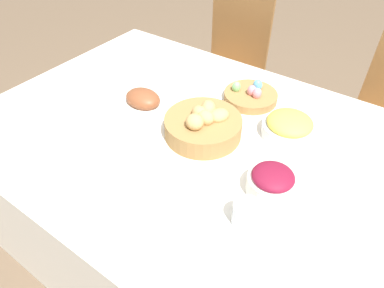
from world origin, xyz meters
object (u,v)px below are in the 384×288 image
(pineapple_bowl, at_px, (289,126))
(drinking_cup, at_px, (246,214))
(egg_basket, at_px, (251,95))
(ham_platter, at_px, (143,100))
(beet_salad_bowl, at_px, (272,182))
(bread_basket, at_px, (203,125))
(chair_far_left, at_px, (228,61))
(dinner_plate, at_px, (143,224))
(butter_dish, at_px, (126,140))
(spoon, at_px, (199,260))
(fork, at_px, (103,199))
(knife, at_px, (189,254))

(pineapple_bowl, height_order, drinking_cup, pineapple_bowl)
(egg_basket, xyz_separation_m, pineapple_bowl, (0.23, -0.13, 0.02))
(ham_platter, height_order, beet_salad_bowl, beet_salad_bowl)
(egg_basket, xyz_separation_m, beet_salad_bowl, (0.30, -0.42, 0.02))
(bread_basket, distance_m, ham_platter, 0.32)
(chair_far_left, height_order, dinner_plate, chair_far_left)
(bread_basket, distance_m, egg_basket, 0.31)
(pineapple_bowl, bearing_deg, butter_dish, -140.13)
(spoon, bearing_deg, pineapple_bowl, 87.80)
(fork, height_order, spoon, same)
(ham_platter, height_order, drinking_cup, drinking_cup)
(spoon, bearing_deg, dinner_plate, 175.77)
(ham_platter, xyz_separation_m, pineapple_bowl, (0.58, 0.17, 0.02))
(dinner_plate, bearing_deg, beet_salad_bowl, 53.53)
(beet_salad_bowl, height_order, knife, beet_salad_bowl)
(ham_platter, bearing_deg, dinner_plate, -48.71)
(egg_basket, bearing_deg, pineapple_bowl, -29.55)
(bread_basket, xyz_separation_m, egg_basket, (0.04, 0.31, -0.02))
(spoon, bearing_deg, fork, 175.77)
(bread_basket, relative_size, pineapple_bowl, 1.44)
(chair_far_left, bearing_deg, butter_dish, -75.14)
(drinking_cup, bearing_deg, ham_platter, 156.28)
(bread_basket, bearing_deg, dinner_plate, -78.71)
(bread_basket, relative_size, drinking_cup, 3.60)
(bread_basket, distance_m, fork, 0.45)
(ham_platter, xyz_separation_m, knife, (0.57, -0.46, -0.02))
(chair_far_left, bearing_deg, fork, -71.97)
(dinner_plate, relative_size, knife, 1.42)
(egg_basket, bearing_deg, ham_platter, -140.09)
(dinner_plate, distance_m, knife, 0.16)
(ham_platter, distance_m, beet_salad_bowl, 0.66)
(ham_platter, bearing_deg, egg_basket, 39.91)
(knife, bearing_deg, fork, -175.77)
(chair_far_left, height_order, beet_salad_bowl, chair_far_left)
(egg_basket, height_order, butter_dish, egg_basket)
(dinner_plate, distance_m, spoon, 0.19)
(knife, bearing_deg, ham_platter, 145.28)
(egg_basket, relative_size, dinner_plate, 0.81)
(spoon, distance_m, butter_dish, 0.54)
(pineapple_bowl, height_order, spoon, pineapple_bowl)
(fork, bearing_deg, knife, 4.23)
(ham_platter, bearing_deg, chair_far_left, 96.85)
(beet_salad_bowl, bearing_deg, egg_basket, 124.92)
(beet_salad_bowl, xyz_separation_m, drinking_cup, (-0.01, -0.15, -0.01))
(bread_basket, xyz_separation_m, fork, (-0.08, -0.44, -0.04))
(pineapple_bowl, relative_size, spoon, 1.01)
(dinner_plate, xyz_separation_m, drinking_cup, (0.24, 0.18, 0.03))
(fork, xyz_separation_m, drinking_cup, (0.40, 0.18, 0.04))
(drinking_cup, height_order, butter_dish, drinking_cup)
(egg_basket, distance_m, beet_salad_bowl, 0.52)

